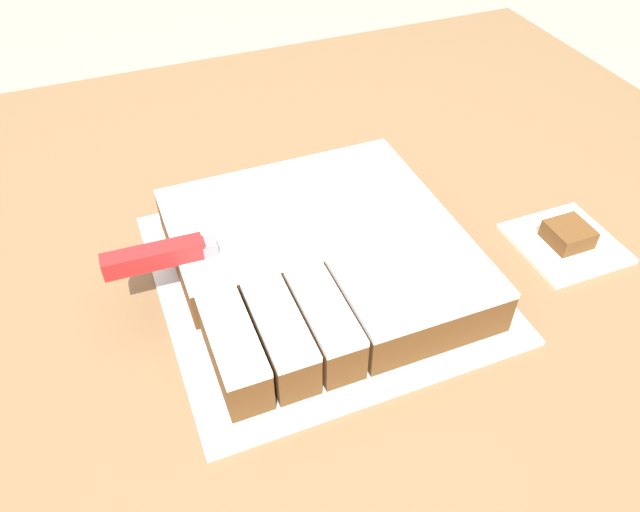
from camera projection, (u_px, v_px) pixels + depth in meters
name	position (u px, v px, depth m)	size (l,w,h in m)	color
countertop	(299.00, 434.00, 1.09)	(1.40, 1.10, 0.90)	brown
cake_board	(320.00, 276.00, 0.74)	(0.37, 0.37, 0.01)	silver
cake	(321.00, 254.00, 0.72)	(0.31, 0.32, 0.06)	brown
knife	(191.00, 250.00, 0.67)	(0.35, 0.03, 0.02)	silver
paper_napkin	(565.00, 243.00, 0.78)	(0.12, 0.12, 0.01)	white
brownie	(568.00, 234.00, 0.77)	(0.05, 0.05, 0.02)	brown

